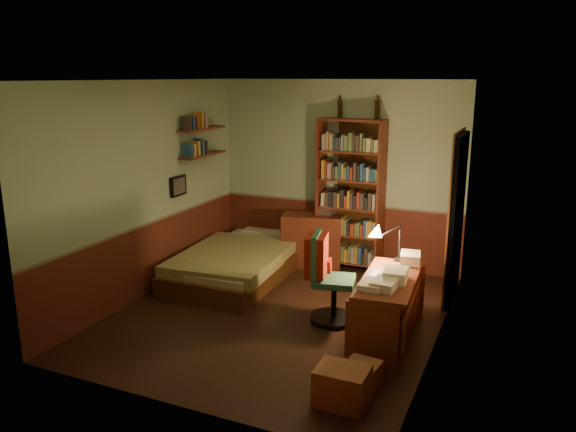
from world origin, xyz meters
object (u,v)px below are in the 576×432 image
at_px(bookshelf, 350,196).
at_px(mini_stereo, 326,209).
at_px(desk, 388,309).
at_px(dresser, 312,240).
at_px(cardboard_box_b, 363,373).
at_px(office_chair, 334,277).
at_px(bed, 241,252).
at_px(desk_lamp, 400,233).
at_px(cardboard_box_a, 342,386).

bearing_deg(bookshelf, mini_stereo, -178.83).
bearing_deg(desk, dresser, 125.34).
bearing_deg(dresser, cardboard_box_b, -74.72).
bearing_deg(office_chair, desk, -30.27).
bearing_deg(bed, desk_lamp, -14.13).
bearing_deg(bed, office_chair, -29.42).
relative_size(mini_stereo, desk_lamp, 0.37).
bearing_deg(mini_stereo, desk_lamp, -42.35).
relative_size(mini_stereo, bookshelf, 0.11).
relative_size(mini_stereo, office_chair, 0.23).
xyz_separation_m(dresser, mini_stereo, (0.16, 0.12, 0.43)).
bearing_deg(mini_stereo, bed, -129.87).
height_order(cardboard_box_a, cardboard_box_b, cardboard_box_a).
bearing_deg(bookshelf, desk, -54.61).
relative_size(bookshelf, cardboard_box_b, 7.17).
bearing_deg(bed, cardboard_box_a, -47.91).
height_order(mini_stereo, bookshelf, bookshelf).
bearing_deg(office_chair, bed, 139.88).
distance_m(desk_lamp, cardboard_box_b, 1.74).
xyz_separation_m(bookshelf, cardboard_box_a, (1.00, -3.27, -0.88)).
height_order(dresser, cardboard_box_b, dresser).
bearing_deg(office_chair, mini_stereo, 101.01).
height_order(bed, cardboard_box_b, bed).
xyz_separation_m(bed, dresser, (0.73, 0.79, 0.04)).
distance_m(dresser, office_chair, 1.92).
relative_size(desk, office_chair, 1.24).
bearing_deg(mini_stereo, cardboard_box_a, -63.66).
height_order(mini_stereo, desk_lamp, desk_lamp).
xyz_separation_m(desk_lamp, office_chair, (-0.62, -0.36, -0.48)).
relative_size(bed, office_chair, 2.22).
bearing_deg(desk, cardboard_box_b, -93.33).
relative_size(dresser, cardboard_box_b, 2.87).
bearing_deg(desk, desk_lamp, 89.68).
bearing_deg(desk, office_chair, 157.28).
xyz_separation_m(dresser, office_chair, (0.92, -1.68, 0.14)).
relative_size(bed, desk_lamp, 3.59).
distance_m(dresser, cardboard_box_b, 3.24).
distance_m(bookshelf, desk_lamp, 1.73).
xyz_separation_m(dresser, desk_lamp, (1.53, -1.32, 0.62)).
bearing_deg(mini_stereo, dresser, -137.18).
bearing_deg(desk, bookshelf, 113.66).
bearing_deg(cardboard_box_b, dresser, 119.46).
bearing_deg(office_chair, cardboard_box_b, -71.15).
bearing_deg(dresser, desk, -64.53).
bearing_deg(office_chair, desk_lamp, 18.62).
xyz_separation_m(desk_lamp, cardboard_box_b, (0.06, -1.50, -0.89)).
relative_size(mini_stereo, desk, 0.18).
height_order(bed, desk, desk).
bearing_deg(mini_stereo, office_chair, -63.19).
height_order(bed, cardboard_box_a, bed).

